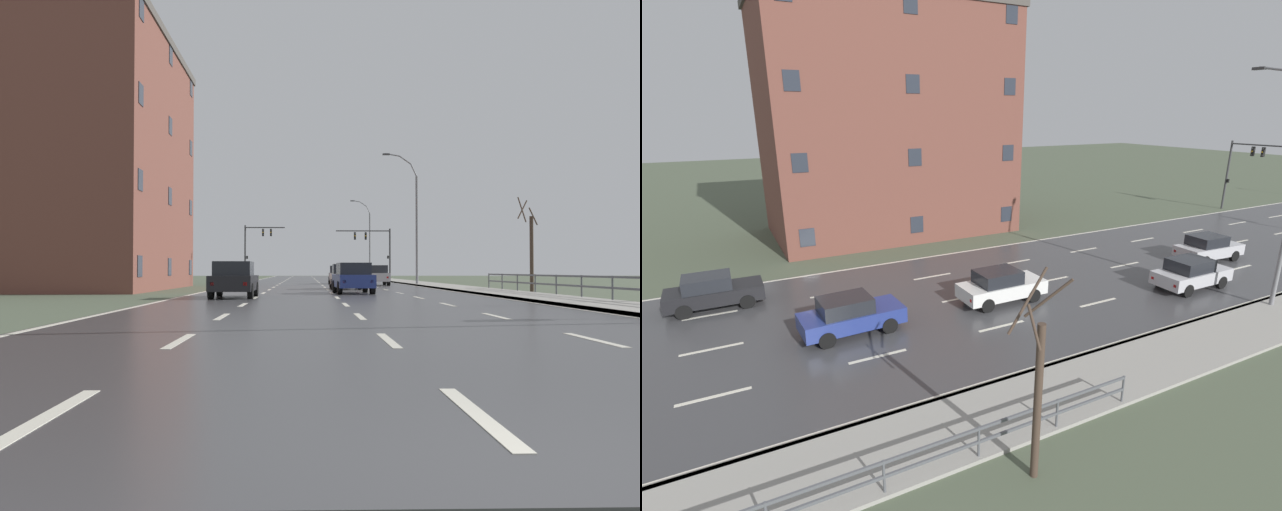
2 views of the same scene
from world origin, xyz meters
The scene contains 15 objects.
ground_plane centered at (0.00, 48.00, -0.06)m, with size 160.00×160.00×0.12m.
road_asphalt_strip centered at (0.00, 59.99, 0.01)m, with size 14.00×120.00×0.03m.
sidewalk_right centered at (8.43, 60.00, 0.06)m, with size 3.00×120.00×0.12m.
guardrail centered at (9.85, 20.71, 0.71)m, with size 0.07×28.04×1.00m.
street_lamp_midground centered at (7.40, 46.52, 5.14)m, with size 2.83×0.24×10.57m.
street_lamp_distant centered at (7.41, 82.12, 5.25)m, with size 2.77×0.24×10.78m.
traffic_signal_right centered at (6.36, 64.35, 3.99)m, with size 5.94×0.36×5.70m.
traffic_signal_left centered at (-6.85, 65.88, 4.18)m, with size 4.45×0.36×6.15m.
car_distant centered at (4.19, 45.34, 0.80)m, with size 1.87×4.12×1.57m.
car_near_right centered at (1.61, 50.33, 0.80)m, with size 2.02×4.20×1.57m.
car_near_left centered at (-4.42, 23.83, 0.80)m, with size 1.86×4.11×1.57m.
car_far_left centered at (1.08, 28.69, 0.80)m, with size 1.99×4.18×1.57m.
car_far_right centered at (1.15, 35.83, 0.80)m, with size 1.85×4.11×1.57m.
brick_building centered at (-14.84, 36.19, 7.90)m, with size 10.20×16.97×15.78m.
bare_tree_mid centered at (10.93, 30.56, 2.33)m, with size 1.03×1.40×5.25m.
Camera 1 is at (-1.42, -3.11, 1.21)m, focal length 35.12 mm.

